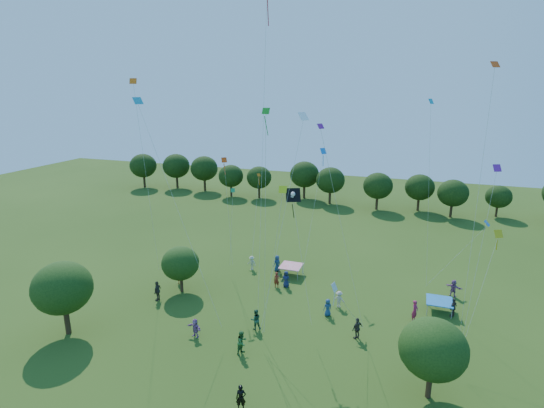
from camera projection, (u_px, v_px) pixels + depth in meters
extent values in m
cylinder|color=#422B19|center=(67.00, 322.00, 34.15)|extent=(0.43, 0.43, 2.09)
ellipsoid|color=#214112|center=(62.00, 288.00, 33.35)|extent=(4.62, 4.62, 4.15)
cylinder|color=#422B19|center=(182.00, 285.00, 41.26)|extent=(0.30, 0.30, 1.45)
ellipsoid|color=#214112|center=(180.00, 263.00, 40.66)|extent=(3.61, 3.61, 3.25)
cylinder|color=#422B19|center=(429.00, 385.00, 27.14)|extent=(0.36, 0.36, 1.73)
ellipsoid|color=#214112|center=(433.00, 349.00, 26.43)|extent=(4.25, 4.25, 3.82)
cylinder|color=#422B19|center=(144.00, 182.00, 84.33)|extent=(0.44, 0.44, 2.15)
ellipsoid|color=#19320E|center=(143.00, 166.00, 83.46)|extent=(5.17, 5.17, 4.65)
cylinder|color=#422B19|center=(177.00, 182.00, 83.79)|extent=(0.45, 0.45, 2.17)
ellipsoid|color=#19320E|center=(176.00, 166.00, 82.91)|extent=(5.22, 5.22, 4.70)
cylinder|color=#422B19|center=(205.00, 185.00, 81.50)|extent=(0.44, 0.44, 2.15)
ellipsoid|color=#19320E|center=(204.00, 168.00, 80.63)|extent=(5.17, 5.17, 4.65)
cylinder|color=#422B19|center=(231.00, 191.00, 77.39)|extent=(0.38, 0.38, 1.87)
ellipsoid|color=#19320E|center=(231.00, 176.00, 76.63)|extent=(4.48, 4.48, 4.03)
cylinder|color=#422B19|center=(259.00, 193.00, 76.31)|extent=(0.38, 0.38, 1.84)
ellipsoid|color=#19320E|center=(259.00, 177.00, 75.56)|extent=(4.42, 4.42, 3.98)
cylinder|color=#422B19|center=(304.00, 192.00, 76.02)|extent=(0.44, 0.44, 2.14)
ellipsoid|color=#19320E|center=(304.00, 174.00, 75.15)|extent=(5.14, 5.14, 4.63)
cylinder|color=#422B19|center=(330.00, 198.00, 72.45)|extent=(0.42, 0.42, 2.03)
ellipsoid|color=#19320E|center=(330.00, 180.00, 71.63)|extent=(4.86, 4.86, 4.37)
cylinder|color=#422B19|center=(377.00, 204.00, 68.94)|extent=(0.40, 0.40, 1.96)
ellipsoid|color=#19320E|center=(378.00, 186.00, 68.14)|extent=(4.71, 4.71, 4.24)
cylinder|color=#422B19|center=(418.00, 205.00, 68.34)|extent=(0.39, 0.39, 1.91)
ellipsoid|color=#19320E|center=(420.00, 187.00, 67.56)|extent=(4.59, 4.59, 4.13)
cylinder|color=#422B19|center=(451.00, 211.00, 64.85)|extent=(0.39, 0.39, 1.89)
ellipsoid|color=#19320E|center=(453.00, 193.00, 64.08)|extent=(4.54, 4.54, 4.08)
cylinder|color=#422B19|center=(496.00, 212.00, 65.11)|extent=(0.33, 0.33, 1.58)
ellipsoid|color=#19320E|center=(499.00, 197.00, 64.47)|extent=(3.80, 3.80, 3.42)
cube|color=red|center=(291.00, 266.00, 44.78)|extent=(2.20, 2.20, 0.08)
cylinder|color=#999999|center=(279.00, 273.00, 44.32)|extent=(0.05, 0.05, 1.10)
cylinder|color=#999999|center=(298.00, 275.00, 43.69)|extent=(0.05, 0.05, 1.10)
cylinder|color=#999999|center=(285.00, 265.00, 46.14)|extent=(0.05, 0.05, 1.10)
cylinder|color=#999999|center=(303.00, 268.00, 45.51)|extent=(0.05, 0.05, 1.10)
cube|color=#1C6EB8|center=(440.00, 301.00, 37.46)|extent=(2.20, 2.20, 0.08)
cylinder|color=#999999|center=(427.00, 310.00, 36.99)|extent=(0.05, 0.05, 1.10)
cylinder|color=#999999|center=(452.00, 313.00, 36.37)|extent=(0.05, 0.05, 1.10)
cylinder|color=#999999|center=(427.00, 299.00, 38.82)|extent=(0.05, 0.05, 1.10)
cylinder|color=#999999|center=(450.00, 303.00, 38.19)|extent=(0.05, 0.05, 1.10)
imported|color=black|center=(241.00, 398.00, 26.04)|extent=(0.75, 0.61, 1.72)
imported|color=navy|center=(277.00, 263.00, 45.84)|extent=(0.87, 1.00, 1.79)
imported|color=maroon|center=(277.00, 280.00, 42.11)|extent=(0.61, 0.41, 1.59)
imported|color=#265A3B|center=(443.00, 346.00, 31.32)|extent=(0.67, 0.91, 1.65)
imported|color=#B1AE8E|center=(252.00, 263.00, 46.19)|extent=(1.11, 0.67, 1.58)
imported|color=#3A352E|center=(158.00, 291.00, 39.52)|extent=(0.63, 1.18, 1.92)
imported|color=#935795|center=(195.00, 328.00, 33.77)|extent=(1.54, 0.93, 1.56)
imported|color=navy|center=(328.00, 307.00, 36.88)|extent=(0.86, 0.80, 1.56)
imported|color=#96331B|center=(179.00, 276.00, 42.83)|extent=(0.65, 0.45, 1.64)
imported|color=#2B642A|center=(242.00, 342.00, 31.58)|extent=(0.74, 1.02, 1.87)
imported|color=beige|center=(447.00, 338.00, 32.28)|extent=(1.19, 1.01, 1.68)
imported|color=#36322B|center=(357.00, 328.00, 33.47)|extent=(1.01, 1.14, 1.80)
imported|color=#8C518B|center=(453.00, 288.00, 40.32)|extent=(1.66, 1.11, 1.67)
imported|color=#1A234C|center=(286.00, 279.00, 42.20)|extent=(0.86, 0.52, 1.68)
imported|color=#9F1D49|center=(415.00, 311.00, 35.98)|extent=(0.70, 0.84, 1.91)
imported|color=#214E34|center=(256.00, 319.00, 34.81)|extent=(0.98, 0.85, 1.75)
imported|color=#C1A99A|center=(339.00, 299.00, 38.29)|extent=(1.07, 0.56, 1.58)
imported|color=#3D3331|center=(453.00, 308.00, 36.72)|extent=(0.92, 1.09, 1.71)
cube|color=black|center=(293.00, 195.00, 33.03)|extent=(1.30, 1.04, 0.98)
cube|color=black|center=(293.00, 211.00, 33.43)|extent=(0.15, 0.27, 1.18)
sphere|color=white|center=(293.00, 194.00, 32.95)|extent=(0.36, 0.36, 0.36)
cylinder|color=white|center=(293.00, 197.00, 33.03)|extent=(0.26, 0.50, 0.33)
cylinder|color=white|center=(293.00, 197.00, 33.03)|extent=(0.26, 0.50, 0.33)
cylinder|color=beige|center=(302.00, 263.00, 33.23)|extent=(2.19, 1.86, 9.40)
cube|color=red|center=(268.00, 4.00, 30.78)|extent=(0.15, 0.64, 2.94)
cylinder|color=beige|center=(262.00, 158.00, 32.50)|extent=(0.05, 2.63, 25.49)
cube|color=#D6600C|center=(259.00, 175.00, 46.83)|extent=(0.41, 0.43, 0.30)
cube|color=#D6600C|center=(259.00, 181.00, 47.07)|extent=(0.08, 0.22, 0.94)
cylinder|color=beige|center=(255.00, 218.00, 45.97)|extent=(0.72, 4.23, 8.48)
cube|color=#FF420D|center=(224.00, 160.00, 40.91)|extent=(0.56, 0.53, 0.47)
cube|color=#FF420D|center=(225.00, 169.00, 41.20)|extent=(0.08, 0.26, 1.16)
cylinder|color=beige|center=(229.00, 216.00, 42.67)|extent=(0.34, 0.66, 10.99)
cube|color=#BACA11|center=(283.00, 189.00, 26.17)|extent=(0.54, 0.39, 0.40)
cylinder|color=beige|center=(272.00, 270.00, 29.10)|extent=(2.20, 2.15, 11.70)
cube|color=#178144|center=(233.00, 190.00, 39.91)|extent=(0.45, 0.37, 0.34)
cylinder|color=beige|center=(231.00, 230.00, 42.26)|extent=(1.52, 2.09, 8.45)
cube|color=#1778EA|center=(323.00, 151.00, 43.40)|extent=(0.67, 0.74, 0.59)
cube|color=#1778EA|center=(323.00, 161.00, 43.72)|extent=(0.10, 0.28, 1.20)
cylinder|color=beige|center=(313.00, 214.00, 42.62)|extent=(0.58, 5.42, 11.40)
cube|color=#851683|center=(321.00, 126.00, 27.93)|extent=(0.50, 0.51, 0.33)
cylinder|color=beige|center=(343.00, 236.00, 30.38)|extent=(3.41, 1.97, 15.34)
cube|color=silver|center=(334.00, 287.00, 28.79)|extent=(0.39, 0.64, 0.55)
cube|color=silver|center=(334.00, 299.00, 29.09)|extent=(0.19, 0.24, 1.12)
cylinder|color=beige|center=(349.00, 310.00, 30.85)|extent=(1.68, 3.62, 4.64)
cube|color=#0C94B7|center=(431.00, 101.00, 36.56)|extent=(0.51, 0.57, 0.44)
cylinder|color=beige|center=(428.00, 199.00, 38.13)|extent=(1.17, 1.16, 16.61)
cube|color=#F1440E|center=(495.00, 64.00, 24.93)|extent=(0.59, 0.54, 0.37)
cylinder|color=beige|center=(474.00, 224.00, 27.12)|extent=(0.09, 0.95, 19.09)
cube|color=#FF5E0D|center=(133.00, 81.00, 37.32)|extent=(0.72, 0.62, 0.50)
cylinder|color=beige|center=(147.00, 184.00, 40.24)|extent=(0.46, 1.08, 18.26)
cube|color=gold|center=(499.00, 234.00, 30.75)|extent=(0.70, 0.58, 0.54)
cube|color=gold|center=(497.00, 244.00, 31.02)|extent=(0.12, 0.22, 0.90)
cylinder|color=beige|center=(479.00, 296.00, 30.04)|extent=(2.15, 4.64, 7.47)
cube|color=#198B1C|center=(266.00, 111.00, 25.29)|extent=(0.47, 0.32, 0.37)
cube|color=#198B1C|center=(266.00, 126.00, 25.57)|extent=(0.22, 0.24, 1.18)
cylinder|color=beige|center=(265.00, 236.00, 28.79)|extent=(1.07, 2.43, 16.44)
cube|color=#1159B0|center=(487.00, 223.00, 36.03)|extent=(0.59, 0.69, 0.43)
cylinder|color=beige|center=(455.00, 258.00, 37.84)|extent=(4.35, 0.41, 6.58)
cube|color=#821997|center=(497.00, 168.00, 28.63)|extent=(0.62, 0.51, 0.47)
cylinder|color=beige|center=(477.00, 265.00, 28.99)|extent=(1.29, 3.47, 12.50)
cube|color=white|center=(303.00, 116.00, 30.57)|extent=(0.81, 0.87, 0.56)
cylinder|color=beige|center=(281.00, 229.00, 31.54)|extent=(2.19, 3.39, 15.67)
cube|color=#0B86A5|center=(138.00, 101.00, 29.84)|extent=(0.69, 0.77, 0.48)
cylinder|color=beige|center=(182.00, 221.00, 31.42)|extent=(5.77, 0.38, 16.82)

